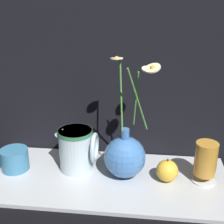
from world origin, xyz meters
name	(u,v)px	position (x,y,z in m)	size (l,w,h in m)	color
ground_plane	(107,181)	(0.00, 0.00, 0.00)	(6.00, 6.00, 0.00)	black
shelf	(107,179)	(0.00, 0.00, 0.01)	(0.75, 0.32, 0.01)	#B2B7BC
vase_with_flowers	(125,156)	(0.05, 0.02, 0.08)	(0.16, 0.15, 0.38)	#3F72B7
yellow_mug	(14,159)	(-0.30, 0.02, 0.05)	(0.10, 0.09, 0.07)	teal
ceramic_pitcher	(77,148)	(-0.10, 0.04, 0.09)	(0.13, 0.11, 0.15)	silver
tea_glass	(206,160)	(0.30, 0.01, 0.08)	(0.07, 0.07, 0.13)	silver
orange_fruit	(167,171)	(0.18, 0.01, 0.05)	(0.07, 0.07, 0.08)	gold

